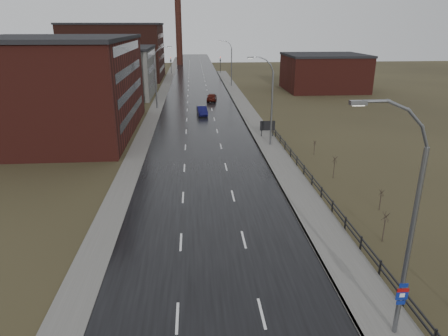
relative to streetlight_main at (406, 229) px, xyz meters
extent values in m
cube|color=black|center=(-8.47, 58.00, -6.03)|extent=(14.00, 300.00, 0.06)
cube|color=#595651|center=(0.13, 33.00, -5.97)|extent=(3.20, 180.00, 0.18)
cube|color=slate|center=(-1.39, 33.00, -5.97)|extent=(0.16, 180.00, 0.18)
cube|color=#595651|center=(-16.67, 58.00, -6.00)|extent=(2.40, 260.00, 0.12)
cube|color=#471914|center=(-29.47, 43.00, 0.44)|extent=(22.00, 28.00, 13.00)
cube|color=black|center=(-29.47, 43.00, 7.19)|extent=(22.44, 28.56, 0.50)
cube|color=black|center=(-18.49, 43.00, -3.06)|extent=(0.06, 22.40, 1.20)
cube|color=black|center=(-18.49, 43.00, -0.06)|extent=(0.06, 22.40, 1.20)
cube|color=black|center=(-18.49, 43.00, 2.94)|extent=(0.06, 22.40, 1.20)
cube|color=black|center=(-18.49, 43.00, 5.94)|extent=(0.06, 22.40, 1.20)
cube|color=slate|center=(-26.47, 76.00, -1.06)|extent=(16.00, 20.00, 10.00)
cube|color=black|center=(-26.47, 76.00, 4.19)|extent=(16.32, 20.40, 0.50)
cube|color=black|center=(-18.49, 76.00, -3.06)|extent=(0.06, 16.00, 1.20)
cube|color=black|center=(-18.49, 76.00, -0.06)|extent=(0.06, 16.00, 1.20)
cube|color=black|center=(-18.49, 76.00, 2.94)|extent=(0.06, 16.00, 1.20)
cube|color=#331611|center=(-31.47, 106.00, 1.44)|extent=(26.00, 24.00, 15.00)
cube|color=black|center=(-31.47, 106.00, 9.19)|extent=(26.52, 24.48, 0.50)
cube|color=black|center=(-18.49, 106.00, -3.06)|extent=(0.06, 19.20, 1.20)
cube|color=black|center=(-18.49, 106.00, -0.06)|extent=(0.06, 19.20, 1.20)
cube|color=black|center=(-18.49, 106.00, 2.94)|extent=(0.06, 19.20, 1.20)
cube|color=black|center=(-18.49, 106.00, 5.94)|extent=(0.06, 19.20, 1.20)
cube|color=#471914|center=(21.83, 80.00, -2.06)|extent=(18.00, 16.00, 8.00)
cube|color=black|center=(21.83, 80.00, 2.19)|extent=(18.36, 16.32, 0.50)
cylinder|color=#331611|center=(-14.47, 148.00, 8.94)|extent=(2.40, 2.40, 30.00)
cylinder|color=slate|center=(0.33, 0.00, -1.06)|extent=(0.24, 0.24, 10.00)
cylinder|color=slate|center=(0.14, 0.00, 4.40)|extent=(0.57, 0.14, 1.12)
cylinder|color=slate|center=(-0.41, 0.00, 5.22)|extent=(0.91, 0.14, 0.91)
cylinder|color=slate|center=(-1.22, 0.00, 5.76)|extent=(1.12, 0.14, 0.57)
cylinder|color=slate|center=(-2.19, 0.00, 5.95)|extent=(1.15, 0.14, 0.14)
cube|color=slate|center=(-2.94, 0.00, 5.90)|extent=(0.70, 0.28, 0.18)
cube|color=silver|center=(-2.94, 0.00, 5.80)|extent=(0.50, 0.20, 0.04)
cube|color=navy|center=(0.33, -0.12, -3.01)|extent=(0.45, 0.04, 0.22)
cube|color=navy|center=(0.33, -0.12, -3.51)|extent=(0.60, 0.04, 0.65)
cube|color=maroon|center=(0.33, -0.13, -3.28)|extent=(0.60, 0.04, 0.20)
cube|color=navy|center=(0.33, -0.12, -4.01)|extent=(0.45, 0.04, 0.22)
cube|color=silver|center=(0.33, -0.14, -3.56)|extent=(0.26, 0.02, 0.22)
cylinder|color=slate|center=(0.33, 34.00, -1.31)|extent=(0.24, 0.24, 9.50)
cylinder|color=slate|center=(0.16, 34.00, 3.84)|extent=(0.51, 0.14, 0.98)
cylinder|color=slate|center=(-0.32, 34.00, 4.56)|extent=(0.81, 0.14, 0.81)
cylinder|color=slate|center=(-1.03, 34.00, 5.04)|extent=(0.98, 0.14, 0.51)
cylinder|color=slate|center=(-1.87, 34.00, 5.20)|extent=(1.01, 0.14, 0.14)
cube|color=slate|center=(-2.56, 34.00, 5.15)|extent=(0.70, 0.28, 0.18)
cube|color=silver|center=(-2.56, 34.00, 5.05)|extent=(0.50, 0.20, 0.04)
cylinder|color=slate|center=(-16.47, 60.00, -1.31)|extent=(0.24, 0.24, 9.50)
cylinder|color=slate|center=(-16.30, 60.00, 3.84)|extent=(0.51, 0.14, 0.98)
cylinder|color=slate|center=(-15.83, 60.00, 4.56)|extent=(0.81, 0.14, 0.81)
cylinder|color=slate|center=(-15.11, 60.00, 5.04)|extent=(0.98, 0.14, 0.51)
cylinder|color=slate|center=(-14.27, 60.00, 5.20)|extent=(1.01, 0.14, 0.14)
cube|color=slate|center=(-13.59, 60.00, 5.15)|extent=(0.70, 0.28, 0.18)
cube|color=silver|center=(-13.59, 60.00, 5.05)|extent=(0.50, 0.20, 0.04)
cylinder|color=slate|center=(0.33, 88.00, -1.31)|extent=(0.24, 0.24, 9.50)
cylinder|color=slate|center=(0.16, 88.00, 3.84)|extent=(0.51, 0.14, 0.98)
cylinder|color=slate|center=(-0.32, 88.00, 4.56)|extent=(0.81, 0.14, 0.81)
cylinder|color=slate|center=(-1.03, 88.00, 5.04)|extent=(0.98, 0.14, 0.51)
cylinder|color=slate|center=(-1.87, 88.00, 5.20)|extent=(1.01, 0.14, 0.14)
cube|color=slate|center=(-2.56, 88.00, 5.15)|extent=(0.70, 0.28, 0.18)
cube|color=silver|center=(-2.56, 88.00, 5.05)|extent=(0.50, 0.20, 0.04)
cube|color=black|center=(1.83, 2.00, -5.51)|extent=(0.10, 0.10, 1.10)
cube|color=black|center=(1.83, 5.00, -5.51)|extent=(0.10, 0.10, 1.10)
cube|color=black|center=(1.83, 8.00, -5.51)|extent=(0.10, 0.10, 1.10)
cube|color=black|center=(1.83, 11.00, -5.51)|extent=(0.10, 0.10, 1.10)
cube|color=black|center=(1.83, 14.00, -5.51)|extent=(0.10, 0.10, 1.10)
cube|color=black|center=(1.83, 17.00, -5.51)|extent=(0.10, 0.10, 1.10)
cube|color=black|center=(1.83, 20.00, -5.51)|extent=(0.10, 0.10, 1.10)
cube|color=black|center=(1.83, 23.00, -5.51)|extent=(0.10, 0.10, 1.10)
cube|color=black|center=(1.83, 26.00, -5.51)|extent=(0.10, 0.10, 1.10)
cube|color=black|center=(1.83, 29.00, -5.51)|extent=(0.10, 0.10, 1.10)
cube|color=black|center=(1.83, 32.00, -5.51)|extent=(0.10, 0.10, 1.10)
cube|color=black|center=(1.83, 35.00, -5.51)|extent=(0.10, 0.10, 1.10)
cube|color=black|center=(1.83, 38.00, -5.51)|extent=(0.10, 0.10, 1.10)
cube|color=black|center=(1.83, 41.00, -5.51)|extent=(0.10, 0.10, 1.10)
cube|color=black|center=(1.83, 16.50, -5.11)|extent=(0.08, 53.00, 0.10)
cube|color=black|center=(1.83, 16.50, -5.51)|extent=(0.08, 53.00, 0.10)
cylinder|color=#382D23|center=(3.93, 9.06, -5.19)|extent=(0.08, 0.08, 1.74)
cylinder|color=#382D23|center=(3.98, 9.06, -4.06)|extent=(0.04, 0.59, 0.69)
cylinder|color=#382D23|center=(3.94, 9.11, -4.06)|extent=(0.56, 0.22, 0.70)
cylinder|color=#382D23|center=(3.89, 9.09, -4.06)|extent=(0.33, 0.50, 0.71)
cylinder|color=#382D23|center=(3.89, 9.04, -4.06)|extent=(0.33, 0.50, 0.71)
cylinder|color=#382D23|center=(3.94, 9.02, -4.06)|extent=(0.56, 0.22, 0.70)
cylinder|color=#382D23|center=(6.03, 14.17, -5.37)|extent=(0.08, 0.08, 1.39)
cylinder|color=#382D23|center=(6.08, 14.17, -4.46)|extent=(0.04, 0.47, 0.55)
cylinder|color=#382D23|center=(6.04, 14.21, -4.46)|extent=(0.45, 0.18, 0.56)
cylinder|color=#382D23|center=(5.99, 14.20, -4.46)|extent=(0.28, 0.40, 0.57)
cylinder|color=#382D23|center=(5.99, 14.14, -4.46)|extent=(0.28, 0.40, 0.57)
cylinder|color=#382D23|center=(6.04, 14.12, -4.46)|extent=(0.45, 0.18, 0.56)
cylinder|color=#382D23|center=(4.64, 21.89, -5.17)|extent=(0.08, 0.08, 1.78)
cylinder|color=#382D23|center=(4.69, 21.89, -4.01)|extent=(0.04, 0.60, 0.70)
cylinder|color=#382D23|center=(4.65, 21.94, -4.01)|extent=(0.57, 0.23, 0.71)
cylinder|color=#382D23|center=(4.59, 21.92, -4.01)|extent=(0.34, 0.51, 0.72)
cylinder|color=#382D23|center=(4.59, 21.86, -4.01)|extent=(0.34, 0.51, 0.72)
cylinder|color=#382D23|center=(4.65, 21.84, -4.01)|extent=(0.57, 0.23, 0.71)
cylinder|color=#382D23|center=(4.92, 29.75, -5.40)|extent=(0.08, 0.08, 1.33)
cylinder|color=#382D23|center=(4.97, 29.75, -4.53)|extent=(0.04, 0.46, 0.53)
cylinder|color=#382D23|center=(4.94, 29.79, -4.53)|extent=(0.43, 0.18, 0.54)
cylinder|color=#382D23|center=(4.88, 29.78, -4.53)|extent=(0.26, 0.39, 0.55)
cylinder|color=#382D23|center=(4.88, 29.72, -4.53)|extent=(0.26, 0.39, 0.55)
cylinder|color=#382D23|center=(4.94, 29.70, -4.53)|extent=(0.43, 0.18, 0.54)
cube|color=black|center=(-0.18, 38.06, -5.16)|extent=(0.10, 0.10, 1.80)
cube|color=black|center=(1.44, 38.06, -5.16)|extent=(0.10, 0.10, 1.80)
cube|color=silver|center=(0.63, 38.01, -4.33)|extent=(2.02, 0.08, 1.25)
cube|color=black|center=(0.63, 37.96, -4.33)|extent=(2.12, 0.04, 1.35)
cylinder|color=black|center=(-16.47, 118.00, -3.46)|extent=(0.16, 0.16, 5.20)
imported|color=black|center=(-16.47, 118.00, -1.31)|extent=(0.58, 2.73, 1.10)
sphere|color=#FF190C|center=(-16.47, 117.85, -1.01)|extent=(0.18, 0.18, 0.18)
cylinder|color=black|center=(-0.47, 118.00, -3.46)|extent=(0.16, 0.16, 5.20)
imported|color=black|center=(-0.47, 118.00, -1.31)|extent=(0.58, 2.73, 1.10)
sphere|color=#FF190C|center=(-0.47, 117.85, -1.01)|extent=(0.18, 0.18, 0.18)
imported|color=#0B0B39|center=(-8.11, 53.35, -5.30)|extent=(1.97, 4.70, 1.51)
imported|color=#43110B|center=(-5.76, 67.15, -5.24)|extent=(2.46, 5.01, 1.65)
camera|label=1|loc=(-9.61, -15.63, 8.87)|focal=32.00mm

